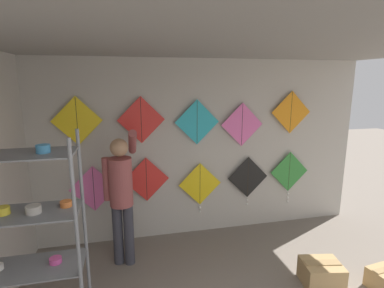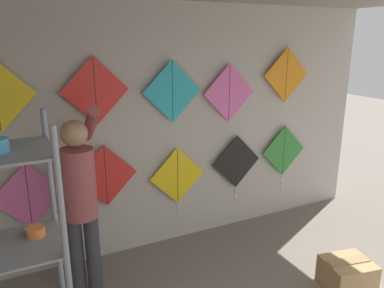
% 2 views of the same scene
% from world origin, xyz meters
% --- Properties ---
extents(back_panel, '(5.62, 0.06, 2.80)m').
position_xyz_m(back_panel, '(0.00, 3.45, 1.40)').
color(back_panel, '#BCB7AD').
rests_on(back_panel, ground).
extents(ceiling_slab, '(5.62, 4.22, 0.04)m').
position_xyz_m(ceiling_slab, '(0.00, 1.71, 2.82)').
color(ceiling_slab, gray).
extents(shelf_rack, '(0.91, 0.45, 2.07)m').
position_xyz_m(shelf_rack, '(-1.89, 1.39, 1.15)').
color(shelf_rack, slate).
rests_on(shelf_rack, ground).
extents(shopkeeper, '(0.46, 0.60, 1.87)m').
position_xyz_m(shopkeeper, '(-1.14, 2.79, 1.05)').
color(shopkeeper, '#383842').
rests_on(shopkeeper, ground).
extents(cardboard_box, '(0.52, 0.47, 0.30)m').
position_xyz_m(cardboard_box, '(1.22, 1.78, 0.14)').
color(cardboard_box, tan).
rests_on(cardboard_box, ground).
extents(cardboard_box_spare, '(0.36, 0.31, 0.26)m').
position_xyz_m(cardboard_box_spare, '(1.90, 1.54, 0.12)').
color(cardboard_box_spare, tan).
rests_on(cardboard_box_spare, ground).
extents(kite_0, '(0.70, 0.01, 0.70)m').
position_xyz_m(kite_0, '(-1.55, 3.36, 0.90)').
color(kite_0, pink).
extents(kite_1, '(0.70, 0.01, 0.70)m').
position_xyz_m(kite_1, '(-0.77, 3.36, 0.98)').
color(kite_1, red).
extents(kite_2, '(0.70, 0.04, 0.83)m').
position_xyz_m(kite_2, '(0.08, 3.36, 0.82)').
color(kite_2, yellow).
extents(kite_3, '(0.70, 0.04, 0.83)m').
position_xyz_m(kite_3, '(0.90, 3.36, 0.88)').
color(kite_3, black).
extents(kite_4, '(0.70, 0.04, 0.90)m').
position_xyz_m(kite_4, '(1.66, 3.36, 0.91)').
color(kite_4, '#338C38').
extents(kite_5, '(0.70, 0.01, 0.70)m').
position_xyz_m(kite_5, '(-1.71, 3.36, 1.92)').
color(kite_5, yellow).
extents(kite_6, '(0.70, 0.01, 0.70)m').
position_xyz_m(kite_6, '(-0.82, 3.36, 1.90)').
color(kite_6, red).
extents(kite_7, '(0.70, 0.01, 0.70)m').
position_xyz_m(kite_7, '(0.03, 3.36, 1.85)').
color(kite_7, '#28B2C6').
extents(kite_8, '(0.70, 0.01, 0.70)m').
position_xyz_m(kite_8, '(0.77, 3.36, 1.78)').
color(kite_8, pink).
extents(kite_9, '(0.70, 0.01, 0.70)m').
position_xyz_m(kite_9, '(1.61, 3.36, 1.96)').
color(kite_9, orange).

